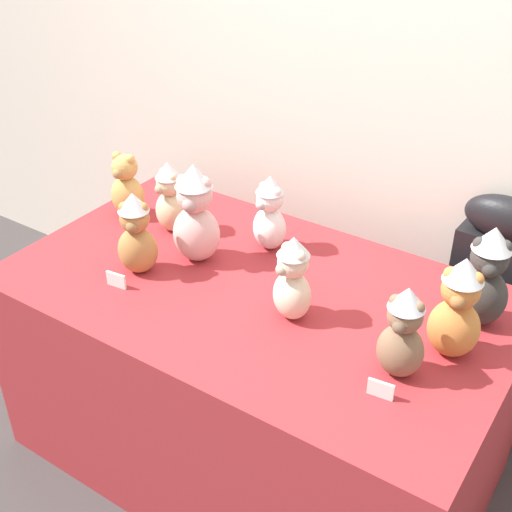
{
  "coord_description": "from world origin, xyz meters",
  "views": [
    {
      "loc": [
        0.99,
        -1.23,
        2.01
      ],
      "look_at": [
        0.0,
        0.25,
        0.88
      ],
      "focal_mm": 47.62,
      "sensor_mm": 36.0,
      "label": 1
    }
  ],
  "objects_px": {
    "display_table": "(256,377)",
    "teddy_bear_mocha": "(403,333)",
    "teddy_bear_caramel": "(136,234)",
    "teddy_bear_sand": "(170,198)",
    "instrument_case": "(483,319)",
    "teddy_bear_charcoal": "(486,278)",
    "teddy_bear_ginger": "(457,309)",
    "teddy_bear_blush": "(195,215)",
    "teddy_bear_honey": "(127,187)",
    "teddy_bear_cream": "(292,279)",
    "teddy_bear_snow": "(270,214)"
  },
  "relations": [
    {
      "from": "instrument_case",
      "to": "teddy_bear_sand",
      "type": "bearing_deg",
      "value": -153.73
    },
    {
      "from": "teddy_bear_ginger",
      "to": "teddy_bear_caramel",
      "type": "bearing_deg",
      "value": 177.58
    },
    {
      "from": "display_table",
      "to": "teddy_bear_charcoal",
      "type": "relative_size",
      "value": 4.99
    },
    {
      "from": "teddy_bear_sand",
      "to": "teddy_bear_caramel",
      "type": "bearing_deg",
      "value": -56.78
    },
    {
      "from": "teddy_bear_snow",
      "to": "teddy_bear_mocha",
      "type": "height_order",
      "value": "teddy_bear_mocha"
    },
    {
      "from": "teddy_bear_charcoal",
      "to": "teddy_bear_blush",
      "type": "xyz_separation_m",
      "value": [
        -0.9,
        -0.18,
        0.01
      ]
    },
    {
      "from": "teddy_bear_sand",
      "to": "teddy_bear_caramel",
      "type": "xyz_separation_m",
      "value": [
        0.09,
        -0.27,
        0.01
      ]
    },
    {
      "from": "teddy_bear_ginger",
      "to": "instrument_case",
      "type": "bearing_deg",
      "value": 81.84
    },
    {
      "from": "teddy_bear_ginger",
      "to": "teddy_bear_cream",
      "type": "relative_size",
      "value": 1.13
    },
    {
      "from": "teddy_bear_caramel",
      "to": "display_table",
      "type": "bearing_deg",
      "value": -11.13
    },
    {
      "from": "display_table",
      "to": "teddy_bear_blush",
      "type": "relative_size",
      "value": 4.61
    },
    {
      "from": "teddy_bear_ginger",
      "to": "teddy_bear_mocha",
      "type": "xyz_separation_m",
      "value": [
        -0.09,
        -0.16,
        -0.02
      ]
    },
    {
      "from": "teddy_bear_ginger",
      "to": "teddy_bear_sand",
      "type": "distance_m",
      "value": 1.09
    },
    {
      "from": "instrument_case",
      "to": "teddy_bear_honey",
      "type": "height_order",
      "value": "teddy_bear_honey"
    },
    {
      "from": "teddy_bear_mocha",
      "to": "teddy_bear_caramel",
      "type": "bearing_deg",
      "value": 176.01
    },
    {
      "from": "teddy_bear_mocha",
      "to": "teddy_bear_cream",
      "type": "bearing_deg",
      "value": 166.52
    },
    {
      "from": "teddy_bear_sand",
      "to": "teddy_bear_caramel",
      "type": "height_order",
      "value": "teddy_bear_caramel"
    },
    {
      "from": "teddy_bear_mocha",
      "to": "teddy_bear_blush",
      "type": "bearing_deg",
      "value": 164.41
    },
    {
      "from": "teddy_bear_honey",
      "to": "teddy_bear_sand",
      "type": "distance_m",
      "value": 0.2
    },
    {
      "from": "display_table",
      "to": "teddy_bear_charcoal",
      "type": "bearing_deg",
      "value": 18.66
    },
    {
      "from": "instrument_case",
      "to": "teddy_bear_mocha",
      "type": "relative_size",
      "value": 3.57
    },
    {
      "from": "instrument_case",
      "to": "teddy_bear_mocha",
      "type": "distance_m",
      "value": 0.82
    },
    {
      "from": "teddy_bear_honey",
      "to": "teddy_bear_sand",
      "type": "relative_size",
      "value": 0.95
    },
    {
      "from": "teddy_bear_honey",
      "to": "teddy_bear_sand",
      "type": "xyz_separation_m",
      "value": [
        0.2,
        0.0,
        0.01
      ]
    },
    {
      "from": "teddy_bear_blush",
      "to": "teddy_bear_sand",
      "type": "distance_m",
      "value": 0.23
    },
    {
      "from": "teddy_bear_ginger",
      "to": "teddy_bear_charcoal",
      "type": "height_order",
      "value": "teddy_bear_charcoal"
    },
    {
      "from": "instrument_case",
      "to": "teddy_bear_sand",
      "type": "xyz_separation_m",
      "value": [
        -1.05,
        -0.46,
        0.39
      ]
    },
    {
      "from": "teddy_bear_snow",
      "to": "teddy_bear_blush",
      "type": "xyz_separation_m",
      "value": [
        -0.16,
        -0.2,
        0.04
      ]
    },
    {
      "from": "teddy_bear_blush",
      "to": "teddy_bear_mocha",
      "type": "height_order",
      "value": "teddy_bear_blush"
    },
    {
      "from": "instrument_case",
      "to": "teddy_bear_honey",
      "type": "xyz_separation_m",
      "value": [
        -1.25,
        -0.46,
        0.38
      ]
    },
    {
      "from": "display_table",
      "to": "teddy_bear_sand",
      "type": "height_order",
      "value": "teddy_bear_sand"
    },
    {
      "from": "display_table",
      "to": "teddy_bear_cream",
      "type": "bearing_deg",
      "value": -20.83
    },
    {
      "from": "teddy_bear_sand",
      "to": "instrument_case",
      "type": "bearing_deg",
      "value": 38.75
    },
    {
      "from": "display_table",
      "to": "teddy_bear_mocha",
      "type": "height_order",
      "value": "teddy_bear_mocha"
    },
    {
      "from": "teddy_bear_charcoal",
      "to": "teddy_bear_mocha",
      "type": "distance_m",
      "value": 0.36
    },
    {
      "from": "teddy_bear_charcoal",
      "to": "teddy_bear_caramel",
      "type": "height_order",
      "value": "teddy_bear_charcoal"
    },
    {
      "from": "teddy_bear_snow",
      "to": "teddy_bear_honey",
      "type": "height_order",
      "value": "teddy_bear_snow"
    },
    {
      "from": "teddy_bear_mocha",
      "to": "teddy_bear_sand",
      "type": "height_order",
      "value": "teddy_bear_mocha"
    },
    {
      "from": "instrument_case",
      "to": "teddy_bear_charcoal",
      "type": "height_order",
      "value": "teddy_bear_charcoal"
    },
    {
      "from": "instrument_case",
      "to": "teddy_bear_sand",
      "type": "distance_m",
      "value": 1.21
    },
    {
      "from": "teddy_bear_honey",
      "to": "teddy_bear_caramel",
      "type": "xyz_separation_m",
      "value": [
        0.29,
        -0.27,
        0.02
      ]
    },
    {
      "from": "teddy_bear_honey",
      "to": "teddy_bear_sand",
      "type": "height_order",
      "value": "teddy_bear_sand"
    },
    {
      "from": "instrument_case",
      "to": "teddy_bear_snow",
      "type": "distance_m",
      "value": 0.87
    },
    {
      "from": "teddy_bear_snow",
      "to": "teddy_bear_cream",
      "type": "relative_size",
      "value": 0.99
    },
    {
      "from": "teddy_bear_honey",
      "to": "display_table",
      "type": "bearing_deg",
      "value": -17.84
    },
    {
      "from": "instrument_case",
      "to": "teddy_bear_snow",
      "type": "relative_size",
      "value": 3.63
    },
    {
      "from": "teddy_bear_mocha",
      "to": "teddy_bear_caramel",
      "type": "distance_m",
      "value": 0.91
    },
    {
      "from": "teddy_bear_ginger",
      "to": "teddy_bear_mocha",
      "type": "height_order",
      "value": "teddy_bear_ginger"
    },
    {
      "from": "teddy_bear_cream",
      "to": "teddy_bear_blush",
      "type": "distance_m",
      "value": 0.44
    },
    {
      "from": "teddy_bear_blush",
      "to": "teddy_bear_caramel",
      "type": "relative_size",
      "value": 1.22
    }
  ]
}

